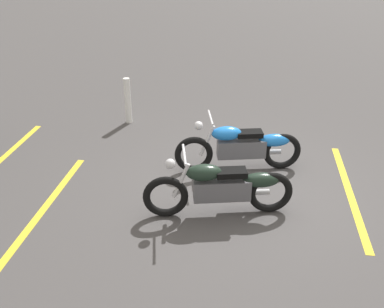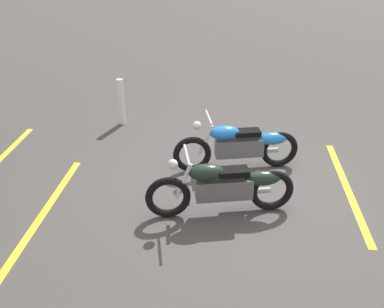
% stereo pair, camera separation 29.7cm
% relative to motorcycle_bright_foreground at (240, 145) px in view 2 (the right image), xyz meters
% --- Properties ---
extents(ground_plane, '(60.00, 60.00, 0.00)m').
position_rel_motorcycle_bright_foreground_xyz_m(ground_plane, '(-0.07, 0.70, -0.46)').
color(ground_plane, '#474444').
extents(motorcycle_bright_foreground, '(2.23, 0.65, 1.04)m').
position_rel_motorcycle_bright_foreground_xyz_m(motorcycle_bright_foreground, '(0.00, 0.00, 0.00)').
color(motorcycle_bright_foreground, black).
rests_on(motorcycle_bright_foreground, ground).
extents(motorcycle_dark_foreground, '(2.23, 0.64, 1.04)m').
position_rel_motorcycle_bright_foreground_xyz_m(motorcycle_dark_foreground, '(0.36, 1.37, 0.00)').
color(motorcycle_dark_foreground, black).
rests_on(motorcycle_dark_foreground, ground).
extents(bollard_post, '(0.14, 0.14, 1.01)m').
position_rel_motorcycle_bright_foreground_xyz_m(bollard_post, '(2.34, -2.06, 0.04)').
color(bollard_post, white).
rests_on(bollard_post, ground).
extents(parking_stripe_near, '(0.43, 3.20, 0.01)m').
position_rel_motorcycle_bright_foreground_xyz_m(parking_stripe_near, '(-1.74, 0.68, -0.46)').
color(parking_stripe_near, yellow).
rests_on(parking_stripe_near, ground).
extents(parking_stripe_mid, '(0.43, 3.20, 0.01)m').
position_rel_motorcycle_bright_foreground_xyz_m(parking_stripe_mid, '(3.09, 1.36, -0.46)').
color(parking_stripe_mid, yellow).
rests_on(parking_stripe_mid, ground).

